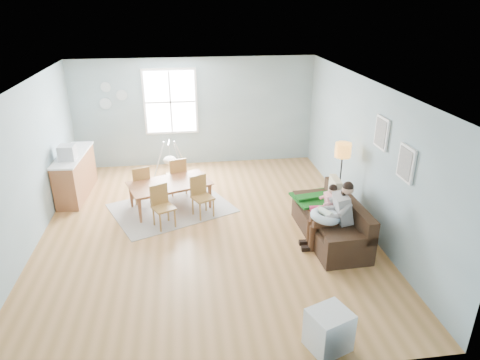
{
  "coord_description": "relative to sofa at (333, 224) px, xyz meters",
  "views": [
    {
      "loc": [
        -0.3,
        -7.08,
        4.07
      ],
      "look_at": [
        0.65,
        -0.07,
        1.0
      ],
      "focal_mm": 32.0,
      "sensor_mm": 36.0,
      "label": 1
    }
  ],
  "objects": [
    {
      "name": "room",
      "position": [
        -2.26,
        0.63,
        2.14
      ],
      "size": [
        8.4,
        9.4,
        3.9
      ],
      "color": "#A6723B"
    },
    {
      "name": "window",
      "position": [
        -2.86,
        4.1,
        1.37
      ],
      "size": [
        1.32,
        0.08,
        1.62
      ],
      "color": "white",
      "rests_on": "room"
    },
    {
      "name": "pictures",
      "position": [
        0.71,
        -0.42,
        1.57
      ],
      "size": [
        0.05,
        1.34,
        0.74
      ],
      "color": "white",
      "rests_on": "room"
    },
    {
      "name": "wall_plates",
      "position": [
        -4.26,
        4.1,
        1.55
      ],
      "size": [
        0.67,
        0.02,
        0.66
      ],
      "color": "#ABC5CD",
      "rests_on": "room"
    },
    {
      "name": "sofa",
      "position": [
        0.0,
        0.0,
        0.0
      ],
      "size": [
        0.91,
        1.98,
        0.79
      ],
      "color": "black",
      "rests_on": "room"
    },
    {
      "name": "green_throw",
      "position": [
        -0.1,
        0.64,
        0.22
      ],
      "size": [
        1.0,
        0.85,
        0.04
      ],
      "primitive_type": "cube",
      "rotation": [
        0.0,
        0.0,
        0.17
      ],
      "color": "#13531A",
      "rests_on": "sofa"
    },
    {
      "name": "beige_pillow",
      "position": [
        0.18,
        0.52,
        0.43
      ],
      "size": [
        0.16,
        0.47,
        0.46
      ],
      "primitive_type": "cube",
      "rotation": [
        0.0,
        0.0,
        -0.07
      ],
      "color": "#BAB18E",
      "rests_on": "sofa"
    },
    {
      "name": "father",
      "position": [
        -0.11,
        -0.28,
        0.38
      ],
      "size": [
        0.86,
        0.41,
        1.24
      ],
      "color": "gray",
      "rests_on": "sofa"
    },
    {
      "name": "nursing_pillow",
      "position": [
        -0.26,
        -0.29,
        0.34
      ],
      "size": [
        0.59,
        0.58,
        0.21
      ],
      "primitive_type": "torus",
      "rotation": [
        0.0,
        0.14,
        0.11
      ],
      "color": "#C9ECFC",
      "rests_on": "father"
    },
    {
      "name": "infant",
      "position": [
        -0.27,
        -0.26,
        0.41
      ],
      "size": [
        0.22,
        0.34,
        0.13
      ],
      "color": "silver",
      "rests_on": "nursing_pillow"
    },
    {
      "name": "toddler",
      "position": [
        -0.08,
        0.18,
        0.39
      ],
      "size": [
        0.5,
        0.25,
        0.78
      ],
      "color": "white",
      "rests_on": "sofa"
    },
    {
      "name": "floor_lamp",
      "position": [
        0.4,
        0.87,
        0.96
      ],
      "size": [
        0.3,
        0.3,
        1.5
      ],
      "color": "black",
      "rests_on": "room"
    },
    {
      "name": "storage_cube",
      "position": [
        -0.93,
        -2.53,
        -0.01
      ],
      "size": [
        0.61,
        0.57,
        0.54
      ],
      "color": "white",
      "rests_on": "room"
    },
    {
      "name": "rug",
      "position": [
        -2.9,
        1.57,
        -0.27
      ],
      "size": [
        2.79,
        2.51,
        0.01
      ],
      "primitive_type": "cube",
      "rotation": [
        0.0,
        0.0,
        0.41
      ],
      "color": "gray",
      "rests_on": "room"
    },
    {
      "name": "dining_table",
      "position": [
        -2.9,
        1.57,
        0.0
      ],
      "size": [
        1.81,
        1.36,
        0.57
      ],
      "primitive_type": "imported",
      "rotation": [
        0.0,
        0.0,
        0.32
      ],
      "color": "brown",
      "rests_on": "rug"
    },
    {
      "name": "chair_sw",
      "position": [
        -3.05,
        0.89,
        0.18
      ],
      "size": [
        0.5,
        0.5,
        0.82
      ],
      "color": "olive",
      "rests_on": "rug"
    },
    {
      "name": "chair_se",
      "position": [
        -2.3,
        1.22,
        0.18
      ],
      "size": [
        0.5,
        0.5,
        0.82
      ],
      "color": "olive",
      "rests_on": "rug"
    },
    {
      "name": "chair_nw",
      "position": [
        -3.51,
        1.92,
        0.19
      ],
      "size": [
        0.47,
        0.47,
        0.83
      ],
      "color": "olive",
      "rests_on": "rug"
    },
    {
      "name": "chair_ne",
      "position": [
        -2.76,
        2.25,
        0.2
      ],
      "size": [
        0.49,
        0.49,
        0.86
      ],
      "color": "olive",
      "rests_on": "rug"
    },
    {
      "name": "counter",
      "position": [
        -4.96,
        2.52,
        0.2
      ],
      "size": [
        0.6,
        1.73,
        0.95
      ],
      "color": "brown",
      "rests_on": "room"
    },
    {
      "name": "monitor",
      "position": [
        -4.96,
        2.2,
        0.83
      ],
      "size": [
        0.33,
        0.32,
        0.3
      ],
      "color": "#BABBC0",
      "rests_on": "counter"
    },
    {
      "name": "baby_swing",
      "position": [
        -2.95,
        3.53,
        0.08
      ],
      "size": [
        0.81,
        0.82,
        0.79
      ],
      "color": "#BABBC0",
      "rests_on": "room"
    }
  ]
}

